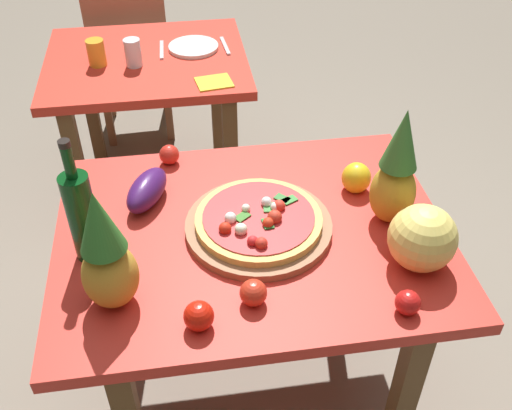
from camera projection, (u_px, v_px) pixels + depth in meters
The scene contains 22 objects.
ground_plane at pixel (253, 381), 2.16m from camera, with size 10.00×10.00×0.00m, color gray.
display_table at pixel (252, 255), 1.74m from camera, with size 1.11×0.85×0.75m.
background_table at pixel (149, 84), 2.62m from camera, with size 0.86×0.74×0.75m.
dining_chair at pixel (131, 56), 3.15m from camera, with size 0.42×0.42×0.85m.
pizza_board at pixel (259, 226), 1.67m from camera, with size 0.42×0.42×0.03m, color #926241.
pizza at pixel (259, 220), 1.65m from camera, with size 0.36×0.36×0.06m.
wine_bottle at pixel (82, 215), 1.52m from camera, with size 0.08×0.08×0.37m.
pineapple_left at pixel (396, 174), 1.62m from camera, with size 0.13×0.13×0.36m.
pineapple_right at pixel (106, 257), 1.38m from camera, with size 0.14×0.14×0.35m.
melon at pixel (422, 238), 1.52m from camera, with size 0.18×0.18×0.18m, color #EBD668.
bell_pepper at pixel (356, 178), 1.80m from camera, with size 0.09×0.09×0.10m, color yellow.
eggplant at pixel (147, 190), 1.75m from camera, with size 0.20×0.09×0.09m, color #3D1856.
tomato_at_corner at pixel (199, 316), 1.39m from camera, with size 0.07×0.07×0.07m, color red.
tomato_near_board at pixel (253, 293), 1.45m from camera, with size 0.07×0.07×0.07m, color red.
tomato_by_bottle at pixel (169, 155), 1.91m from camera, with size 0.07×0.07×0.07m, color red.
tomato_beside_pepper at pixel (408, 303), 1.43m from camera, with size 0.06×0.06×0.06m, color red.
drinking_glass_juice at pixel (96, 53), 2.45m from camera, with size 0.07×0.07×0.11m, color gold.
drinking_glass_water at pixel (133, 53), 2.44m from camera, with size 0.07×0.07×0.12m, color silver.
dinner_plate at pixel (193, 47), 2.60m from camera, with size 0.22×0.22×0.02m, color white.
fork_utensil at pixel (162, 50), 2.58m from camera, with size 0.02×0.18×0.01m, color silver.
knife_utensil at pixel (225, 46), 2.62m from camera, with size 0.02×0.18×0.01m, color silver.
napkin_folded at pixel (214, 82), 2.36m from camera, with size 0.14×0.12×0.01m, color yellow.
Camera 1 is at (-0.17, -1.24, 1.88)m, focal length 41.30 mm.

